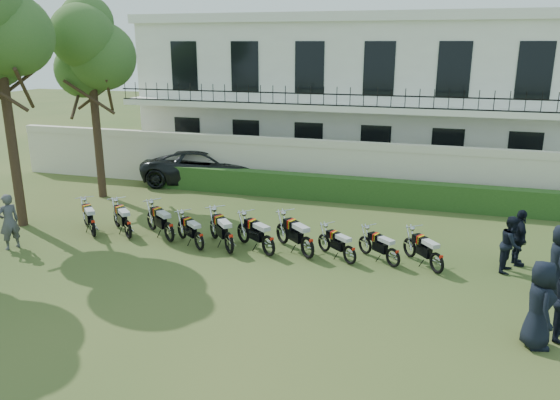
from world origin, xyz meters
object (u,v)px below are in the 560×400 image
Objects in this scene: inspector at (9,222)px; officer_0 at (539,304)px; officer_5 at (519,238)px; motorcycle_6 at (308,242)px; officer_3 at (559,261)px; motorcycle_3 at (199,237)px; motorcycle_7 at (350,250)px; motorcycle_8 at (393,253)px; motorcycle_9 at (437,258)px; tree_west_near at (90,49)px; officer_4 at (511,244)px; suv at (207,167)px; motorcycle_4 at (229,238)px; motorcycle_5 at (268,241)px; motorcycle_1 at (128,225)px; motorcycle_0 at (92,223)px; motorcycle_2 at (169,227)px.

inspector is 0.92× the size of officer_0.
officer_0 is at bearing 167.01° from officer_5.
officer_3 is (6.57, -0.45, 0.40)m from motorcycle_6.
motorcycle_6 is (3.32, 0.32, 0.07)m from motorcycle_3.
officer_3 is (0.83, 2.78, -0.03)m from officer_0.
motorcycle_7 and motorcycle_8 have the same top height.
motorcycle_3 is 5.85m from inspector.
motorcycle_6 reaches higher than motorcycle_9.
tree_west_near is 4.94× the size of officer_4.
suv is (-3.22, 7.70, 0.32)m from motorcycle_3.
motorcycle_4 reaches higher than motorcycle_3.
motorcycle_5 is (2.17, 0.17, 0.05)m from motorcycle_3.
motorcycle_1 reaches higher than motorcycle_7.
motorcycle_6 is at bearing -47.07° from motorcycle_1.
motorcycle_1 is at bearing -37.02° from motorcycle_0.
motorcycle_3 is 0.85× the size of inspector.
motorcycle_9 is 0.92× the size of officer_5.
motorcycle_6 is at bearing 133.02° from motorcycle_8.
officer_4 is (3.12, 0.69, 0.36)m from motorcycle_8.
motorcycle_9 is 0.80× the size of officer_0.
officer_3 is at bearing -55.42° from motorcycle_5.
suv is at bearing 52.77° from motorcycle_2.
officer_0 is 1.03× the size of officer_3.
motorcycle_2 is 5.81m from motorcycle_7.
suv is (-9.00, 7.27, 0.34)m from motorcycle_8.
motorcycle_0 reaches higher than motorcycle_9.
motorcycle_0 is 13.09m from officer_5.
tree_west_near reaches higher than inspector.
motorcycle_5 is 0.96× the size of inspector.
motorcycle_5 is 1.17m from motorcycle_6.
motorcycle_0 is 0.96× the size of motorcycle_9.
officer_4 is at bearing -39.17° from motorcycle_7.
motorcycle_0 is at bearing 137.44° from motorcycle_4.
tree_west_near is 16.49m from officer_4.
motorcycle_6 is at bearing 123.82° from inspector.
motorcycle_1 is 12.12m from officer_0.
motorcycle_3 is at bearing 88.49° from officer_5.
suv reaches higher than motorcycle_5.
motorcycle_2 is at bearing 135.58° from inspector.
motorcycle_0 is 10.81m from motorcycle_9.
motorcycle_4 is 1.20m from motorcycle_5.
motorcycle_9 is at bearing 120.54° from inspector.
officer_5 reaches higher than motorcycle_8.
motorcycle_1 reaches higher than motorcycle_3.
motorcycle_2 is 1.21× the size of motorcycle_7.
motorcycle_7 is 10.38m from inspector.
motorcycle_1 is (1.20, 0.18, 0.01)m from motorcycle_0.
inspector is 14.77m from officer_0.
officer_3 is (8.91, -0.15, 0.40)m from motorcycle_4.
motorcycle_1 is at bearing 133.13° from motorcycle_6.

